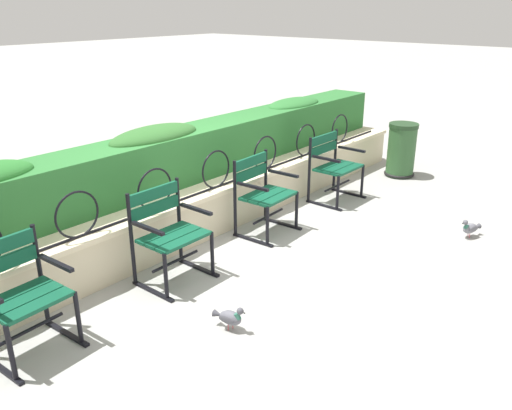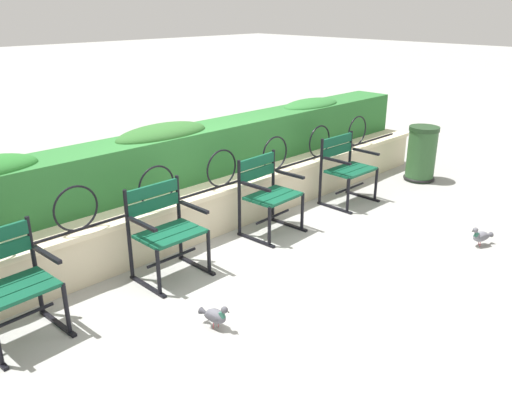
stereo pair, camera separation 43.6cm
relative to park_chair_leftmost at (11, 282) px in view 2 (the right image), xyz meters
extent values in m
plane|color=#9E9E99|center=(2.25, -0.48, -0.46)|extent=(60.00, 60.00, 0.00)
cube|color=beige|center=(2.25, 0.49, -0.23)|extent=(7.89, 0.35, 0.46)
cube|color=beige|center=(2.25, 0.49, 0.03)|extent=(7.89, 0.41, 0.05)
cylinder|color=black|center=(2.25, 0.41, 0.06)|extent=(7.34, 0.02, 0.02)
torus|color=black|center=(0.76, 0.41, 0.26)|extent=(0.42, 0.02, 0.42)
torus|color=black|center=(1.60, 0.41, 0.26)|extent=(0.42, 0.02, 0.42)
torus|color=black|center=(2.45, 0.41, 0.26)|extent=(0.42, 0.02, 0.42)
torus|color=black|center=(3.29, 0.41, 0.26)|extent=(0.42, 0.02, 0.42)
torus|color=black|center=(4.13, 0.41, 0.26)|extent=(0.42, 0.02, 0.42)
torus|color=black|center=(4.97, 0.41, 0.26)|extent=(0.42, 0.02, 0.42)
cube|color=#2D7033|center=(2.25, 0.94, 0.33)|extent=(7.74, 0.54, 0.56)
ellipsoid|color=#2F632B|center=(2.07, 0.94, 0.61)|extent=(1.12, 0.49, 0.23)
ellipsoid|color=#2E7132|center=(4.58, 0.94, 0.61)|extent=(0.98, 0.49, 0.16)
cube|color=#0F4C33|center=(0.01, -0.21, -0.02)|extent=(0.53, 0.15, 0.03)
cube|color=#0F4C33|center=(0.00, -0.08, -0.02)|extent=(0.53, 0.15, 0.03)
cube|color=#0F4C33|center=(0.00, 0.06, -0.02)|extent=(0.53, 0.15, 0.03)
cylinder|color=black|center=(0.25, 0.18, -0.03)|extent=(0.04, 0.04, 0.86)
cylinder|color=black|center=(0.28, -0.25, -0.24)|extent=(0.04, 0.04, 0.44)
cube|color=black|center=(0.27, -0.06, -0.45)|extent=(0.07, 0.52, 0.02)
cube|color=black|center=(0.27, -0.06, 0.16)|extent=(0.06, 0.40, 0.03)
cylinder|color=black|center=(0.00, -0.08, -0.26)|extent=(0.50, 0.06, 0.03)
cube|color=#0F4C33|center=(1.39, -0.21, -0.02)|extent=(0.57, 0.13, 0.03)
cube|color=#0F4C33|center=(1.39, -0.08, -0.02)|extent=(0.57, 0.13, 0.03)
cube|color=#0F4C33|center=(1.39, 0.06, -0.02)|extent=(0.57, 0.13, 0.03)
cube|color=#0F4C33|center=(1.38, 0.16, 0.33)|extent=(0.57, 0.03, 0.11)
cube|color=#0F4C33|center=(1.38, 0.16, 0.20)|extent=(0.57, 0.03, 0.11)
cylinder|color=black|center=(1.67, 0.17, -0.02)|extent=(0.04, 0.04, 0.87)
cylinder|color=black|center=(1.67, -0.26, -0.24)|extent=(0.04, 0.04, 0.44)
cube|color=black|center=(1.67, -0.07, -0.45)|extent=(0.04, 0.52, 0.02)
cube|color=black|center=(1.67, -0.07, 0.16)|extent=(0.04, 0.40, 0.03)
cylinder|color=black|center=(1.10, 0.16, -0.02)|extent=(0.04, 0.04, 0.87)
cylinder|color=black|center=(1.10, -0.27, -0.24)|extent=(0.04, 0.04, 0.44)
cube|color=black|center=(1.10, -0.08, -0.45)|extent=(0.04, 0.52, 0.02)
cube|color=black|center=(1.10, -0.08, 0.16)|extent=(0.04, 0.40, 0.03)
cylinder|color=black|center=(1.39, -0.08, -0.26)|extent=(0.54, 0.03, 0.03)
cube|color=#0F4C33|center=(2.78, -0.19, -0.02)|extent=(0.57, 0.15, 0.03)
cube|color=#0F4C33|center=(2.77, -0.05, -0.02)|extent=(0.57, 0.15, 0.03)
cube|color=#0F4C33|center=(2.76, 0.08, -0.02)|extent=(0.57, 0.15, 0.03)
cube|color=#0F4C33|center=(2.76, 0.19, 0.32)|extent=(0.56, 0.06, 0.11)
cube|color=#0F4C33|center=(2.76, 0.19, 0.19)|extent=(0.56, 0.06, 0.11)
cylinder|color=black|center=(3.04, 0.20, -0.03)|extent=(0.04, 0.04, 0.86)
cylinder|color=black|center=(3.06, -0.23, -0.24)|extent=(0.04, 0.04, 0.44)
cube|color=black|center=(3.05, -0.04, -0.45)|extent=(0.07, 0.52, 0.02)
cube|color=black|center=(3.05, -0.04, 0.16)|extent=(0.06, 0.40, 0.03)
cylinder|color=black|center=(2.48, 0.17, -0.03)|extent=(0.04, 0.04, 0.86)
cylinder|color=black|center=(2.50, -0.26, -0.24)|extent=(0.04, 0.04, 0.44)
cube|color=black|center=(2.49, -0.07, -0.45)|extent=(0.07, 0.52, 0.02)
cube|color=black|center=(2.49, -0.07, 0.16)|extent=(0.06, 0.40, 0.03)
cylinder|color=black|center=(2.77, -0.05, -0.26)|extent=(0.53, 0.06, 0.03)
cube|color=#0F4C33|center=(4.15, -0.22, -0.02)|extent=(0.60, 0.13, 0.03)
cube|color=#0F4C33|center=(4.15, -0.09, -0.02)|extent=(0.60, 0.13, 0.03)
cube|color=#0F4C33|center=(4.15, 0.05, -0.02)|extent=(0.60, 0.13, 0.03)
cube|color=#0F4C33|center=(4.15, 0.15, 0.31)|extent=(0.60, 0.03, 0.11)
cube|color=#0F4C33|center=(4.15, 0.15, 0.18)|extent=(0.60, 0.03, 0.11)
cylinder|color=black|center=(4.45, 0.15, -0.04)|extent=(0.04, 0.04, 0.85)
cylinder|color=black|center=(4.45, -0.28, -0.24)|extent=(0.04, 0.04, 0.44)
cube|color=black|center=(4.45, -0.09, -0.45)|extent=(0.04, 0.52, 0.02)
cube|color=black|center=(4.45, -0.09, 0.16)|extent=(0.04, 0.40, 0.03)
cylinder|color=black|center=(3.85, 0.16, -0.04)|extent=(0.04, 0.04, 0.85)
cylinder|color=black|center=(3.85, -0.27, -0.24)|extent=(0.04, 0.04, 0.44)
cube|color=black|center=(3.85, -0.08, -0.45)|extent=(0.04, 0.52, 0.02)
cube|color=black|center=(3.85, -0.08, 0.16)|extent=(0.04, 0.40, 0.03)
cylinder|color=black|center=(4.15, -0.09, -0.26)|extent=(0.57, 0.03, 0.03)
ellipsoid|color=#5B5B66|center=(1.13, -0.99, -0.36)|extent=(0.13, 0.20, 0.11)
cylinder|color=#2D6B56|center=(1.14, -1.05, -0.32)|extent=(0.05, 0.07, 0.06)
sphere|color=#494951|center=(1.14, -1.08, -0.27)|extent=(0.06, 0.06, 0.06)
cone|color=black|center=(1.15, -1.11, -0.27)|extent=(0.02, 0.02, 0.01)
cone|color=#404047|center=(1.11, -0.87, -0.36)|extent=(0.07, 0.09, 0.06)
ellipsoid|color=#4E4E56|center=(1.17, -0.97, -0.35)|extent=(0.04, 0.14, 0.07)
ellipsoid|color=#4E4E56|center=(1.09, -0.98, -0.35)|extent=(0.04, 0.14, 0.07)
cylinder|color=#C6515B|center=(1.15, -0.99, -0.44)|extent=(0.01, 0.01, 0.05)
cylinder|color=#C6515B|center=(1.11, -0.98, -0.44)|extent=(0.01, 0.01, 0.05)
ellipsoid|color=slate|center=(4.08, -1.81, -0.36)|extent=(0.21, 0.16, 0.11)
cylinder|color=#2D6B56|center=(4.02, -1.79, -0.32)|extent=(0.07, 0.06, 0.06)
sphere|color=#55555D|center=(4.00, -1.78, -0.27)|extent=(0.06, 0.06, 0.06)
cone|color=black|center=(3.97, -1.77, -0.27)|extent=(0.03, 0.02, 0.01)
cone|color=#4A4A52|center=(4.19, -1.85, -0.36)|extent=(0.10, 0.08, 0.06)
ellipsoid|color=#5B5B63|center=(4.08, -1.85, -0.35)|extent=(0.14, 0.07, 0.07)
ellipsoid|color=#5B5B63|center=(4.10, -1.78, -0.35)|extent=(0.14, 0.07, 0.07)
cylinder|color=#C6515B|center=(4.06, -1.83, -0.44)|extent=(0.01, 0.01, 0.05)
cylinder|color=#C6515B|center=(4.10, -1.80, -0.44)|extent=(0.01, 0.01, 0.05)
cylinder|color=#2D562D|center=(5.65, -0.24, -0.10)|extent=(0.40, 0.40, 0.72)
cylinder|color=#203C20|center=(5.65, -0.24, 0.29)|extent=(0.42, 0.42, 0.06)
torus|color=black|center=(5.65, -0.24, -0.43)|extent=(0.44, 0.44, 0.04)
camera|label=1|loc=(-1.42, -3.37, 1.93)|focal=36.81mm
camera|label=2|loc=(-1.12, -3.69, 1.93)|focal=36.81mm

